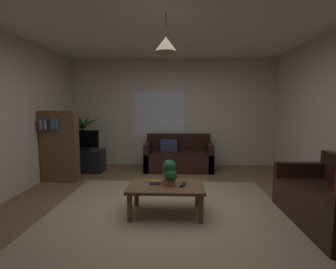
{
  "coord_description": "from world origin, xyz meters",
  "views": [
    {
      "loc": [
        0.15,
        -3.41,
        1.46
      ],
      "look_at": [
        0.0,
        0.3,
        1.05
      ],
      "focal_mm": 26.14,
      "sensor_mm": 36.0,
      "label": 1
    }
  ],
  "objects": [
    {
      "name": "book_on_table_0",
      "position": [
        -0.16,
        -0.14,
        0.42
      ],
      "size": [
        0.15,
        0.12,
        0.02
      ],
      "primitive_type": "cube",
      "rotation": [
        0.0,
        0.0,
        0.14
      ],
      "color": "#2D4C8C",
      "rests_on": "coffee_table"
    },
    {
      "name": "coffee_table",
      "position": [
        -0.01,
        -0.18,
        0.34
      ],
      "size": [
        1.02,
        0.63,
        0.41
      ],
      "color": "brown",
      "rests_on": "ground"
    },
    {
      "name": "remote_on_table_0",
      "position": [
        0.22,
        -0.2,
        0.42
      ],
      "size": [
        0.09,
        0.17,
        0.02
      ],
      "primitive_type": "cube",
      "rotation": [
        0.0,
        0.0,
        5.99
      ],
      "color": "black",
      "rests_on": "coffee_table"
    },
    {
      "name": "potted_palm_corner",
      "position": [
        -2.19,
        2.44,
        0.61
      ],
      "size": [
        0.96,
        0.89,
        1.34
      ],
      "color": "beige",
      "rests_on": "ground"
    },
    {
      "name": "floor",
      "position": [
        0.0,
        0.0,
        -0.01
      ],
      "size": [
        5.08,
        5.47,
        0.02
      ],
      "primitive_type": "cube",
      "color": "brown",
      "rests_on": "ground"
    },
    {
      "name": "bookshelf_corner",
      "position": [
        -2.18,
        1.24,
        0.72
      ],
      "size": [
        0.7,
        0.31,
        1.4
      ],
      "color": "brown",
      "rests_on": "ground"
    },
    {
      "name": "tv_stand",
      "position": [
        -1.99,
        1.99,
        0.25
      ],
      "size": [
        0.9,
        0.44,
        0.5
      ],
      "primitive_type": "cube",
      "color": "black",
      "rests_on": "ground"
    },
    {
      "name": "rug",
      "position": [
        0.0,
        -0.2,
        0.0
      ],
      "size": [
        3.3,
        3.01,
        0.01
      ],
      "primitive_type": "cube",
      "color": "tan",
      "rests_on": "ground"
    },
    {
      "name": "pendant_lamp",
      "position": [
        -0.01,
        -0.18,
        2.27
      ],
      "size": [
        0.29,
        0.29,
        0.49
      ],
      "color": "black"
    },
    {
      "name": "couch_under_window",
      "position": [
        0.16,
        2.27,
        0.28
      ],
      "size": [
        1.55,
        0.82,
        0.82
      ],
      "color": "black",
      "rests_on": "ground"
    },
    {
      "name": "window_pane",
      "position": [
        -0.31,
        2.73,
        1.3
      ],
      "size": [
        1.23,
        0.01,
        1.16
      ],
      "primitive_type": "cube",
      "color": "white"
    },
    {
      "name": "wall_back",
      "position": [
        0.0,
        2.77,
        1.33
      ],
      "size": [
        5.2,
        0.06,
        2.66
      ],
      "primitive_type": "cube",
      "color": "beige",
      "rests_on": "ground"
    },
    {
      "name": "book_on_table_1",
      "position": [
        -0.17,
        -0.14,
        0.44
      ],
      "size": [
        0.16,
        0.1,
        0.03
      ],
      "primitive_type": "cube",
      "rotation": [
        0.0,
        0.0,
        0.03
      ],
      "color": "#99663F",
      "rests_on": "coffee_table"
    },
    {
      "name": "couch_right_side",
      "position": [
        2.07,
        -0.42,
        0.28
      ],
      "size": [
        0.82,
        1.47,
        0.82
      ],
      "rotation": [
        0.0,
        0.0,
        -1.57
      ],
      "color": "black",
      "rests_on": "ground"
    },
    {
      "name": "ceiling",
      "position": [
        0.0,
        0.0,
        2.67
      ],
      "size": [
        5.08,
        5.47,
        0.02
      ],
      "primitive_type": "cube",
      "color": "white"
    },
    {
      "name": "potted_plant_on_table",
      "position": [
        0.04,
        -0.17,
        0.59
      ],
      "size": [
        0.21,
        0.23,
        0.35
      ],
      "color": "#B77051",
      "rests_on": "coffee_table"
    },
    {
      "name": "tv",
      "position": [
        -1.99,
        1.96,
        0.73
      ],
      "size": [
        0.72,
        0.16,
        0.46
      ],
      "color": "black",
      "rests_on": "tv_stand"
    }
  ]
}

